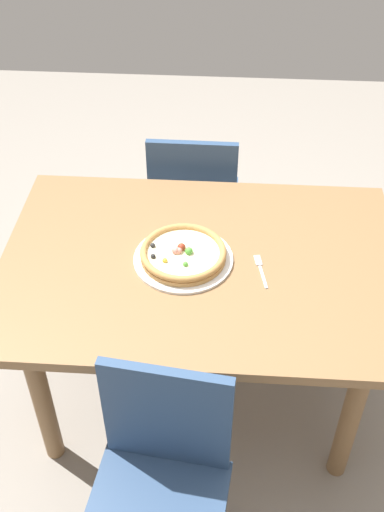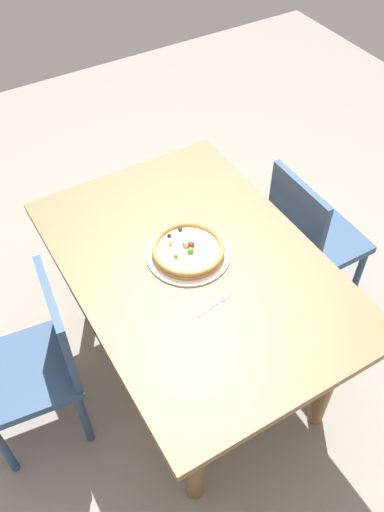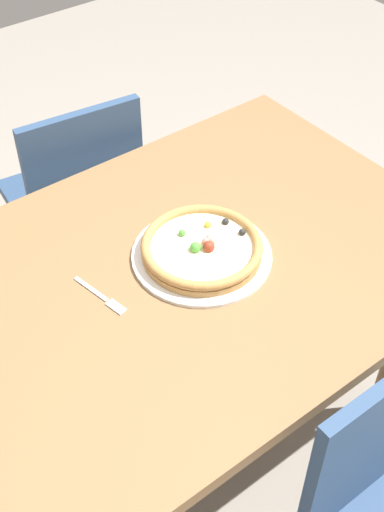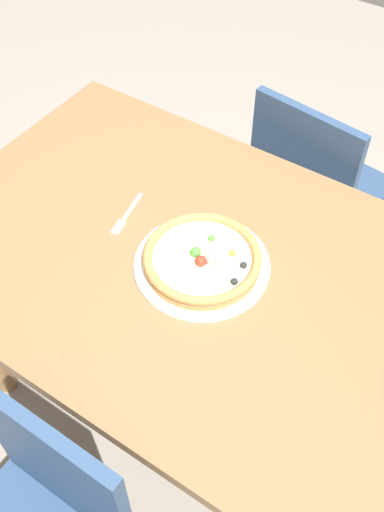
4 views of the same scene
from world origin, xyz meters
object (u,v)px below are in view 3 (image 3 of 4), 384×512
fork (103,298)px  plate (202,255)px  dining_table (183,295)px  chair_near (78,198)px  pizza (202,248)px

fork → plate: bearing=72.9°
dining_table → chair_near: size_ratio=1.61×
chair_near → fork: bearing=-106.1°
fork → pizza: bearing=73.0°
chair_near → fork: size_ratio=5.26×
dining_table → fork: size_ratio=8.49×
chair_near → pizza: chair_near is taller
plate → pizza: (-0.00, -0.00, 0.03)m
chair_near → pizza: size_ratio=2.90×
pizza → plate: bearing=9.1°
plate → dining_table: bearing=-0.2°
chair_near → pizza: bearing=-84.4°
chair_near → fork: chair_near is taller
dining_table → plate: (-0.06, 0.00, 0.10)m
dining_table → chair_near: (-0.08, -0.70, -0.17)m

